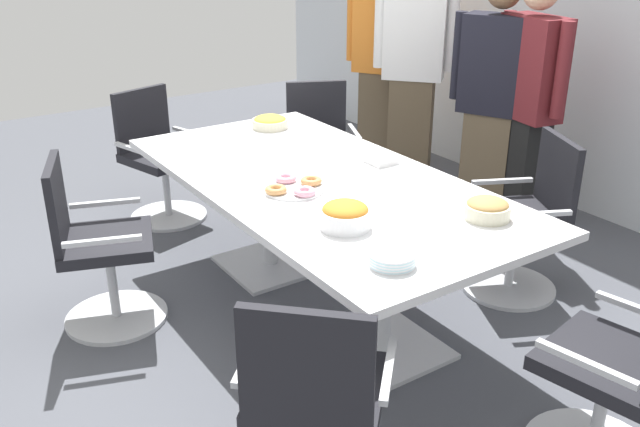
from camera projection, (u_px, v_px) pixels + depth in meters
name	position (u px, v px, depth m)	size (l,w,h in m)	color
ground_plane	(320.00, 304.00, 3.87)	(10.00, 10.00, 0.01)	#4C4F56
back_wall	(621.00, 16.00, 4.53)	(8.00, 0.10, 2.80)	silver
conference_table	(320.00, 200.00, 3.62)	(2.40, 1.20, 0.75)	white
office_chair_0	(622.00, 380.00, 2.57)	(0.63, 0.63, 0.91)	silver
office_chair_1	(524.00, 225.00, 3.86)	(0.72, 0.72, 0.91)	silver
office_chair_2	(320.00, 154.00, 5.00)	(0.72, 0.72, 0.91)	silver
office_chair_3	(159.00, 163.00, 4.84)	(0.67, 0.67, 0.91)	silver
office_chair_4	(97.00, 253.00, 3.54)	(0.69, 0.69, 0.91)	silver
office_chair_5	(315.00, 412.00, 2.40)	(0.76, 0.76, 0.91)	silver
person_standing_0	(383.00, 60.00, 5.36)	(0.56, 0.42, 1.84)	brown
person_standing_1	(414.00, 66.00, 5.08)	(0.51, 0.46, 1.87)	brown
person_standing_2	(493.00, 102.00, 4.54)	(0.59, 0.39, 1.69)	brown
person_standing_3	(527.00, 106.00, 4.41)	(0.61, 0.29, 1.70)	black
snack_bowl_cookies	(487.00, 208.00, 3.08)	(0.21, 0.21, 0.10)	beige
snack_bowl_chips_orange	(345.00, 215.00, 2.98)	(0.23, 0.23, 0.12)	white
snack_bowl_chips_yellow	(270.00, 122.00, 4.41)	(0.23, 0.23, 0.08)	beige
donut_platter	(294.00, 187.00, 3.40)	(0.32, 0.32, 0.04)	white
plate_stack	(392.00, 259.00, 2.67)	(0.19, 0.19, 0.05)	white
napkin_pile	(381.00, 159.00, 3.78)	(0.14, 0.14, 0.05)	white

